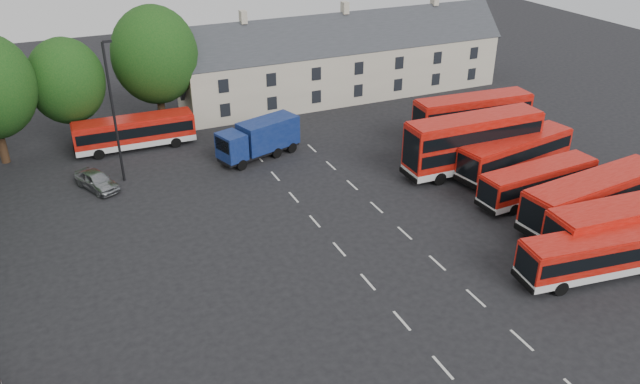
{
  "coord_description": "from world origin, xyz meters",
  "views": [
    {
      "loc": [
        -15.34,
        -29.08,
        22.32
      ],
      "look_at": [
        0.46,
        6.12,
        2.2
      ],
      "focal_mm": 35.0,
      "sensor_mm": 36.0,
      "label": 1
    }
  ],
  "objects": [
    {
      "name": "bus_dd_north",
      "position": [
        18.58,
        13.24,
        2.53
      ],
      "size": [
        10.98,
        3.25,
        4.44
      ],
      "rotation": [
        0.0,
        0.0,
        -0.07
      ],
      "color": "silver",
      "rests_on": "ground"
    },
    {
      "name": "bus_north",
      "position": [
        -9.31,
        24.34,
        1.75
      ],
      "size": [
        10.36,
        2.61,
        2.92
      ],
      "rotation": [
        0.0,
        0.0,
        -0.02
      ],
      "color": "silver",
      "rests_on": "ground"
    },
    {
      "name": "lane_markings",
      "position": [
        2.5,
        2.0,
        0.01
      ],
      "size": [
        5.15,
        33.8,
        0.01
      ],
      "color": "beige",
      "rests_on": "ground"
    },
    {
      "name": "ground",
      "position": [
        0.0,
        0.0,
        0.0
      ],
      "size": [
        140.0,
        140.0,
        0.0
      ],
      "primitive_type": "plane",
      "color": "black",
      "rests_on": "ground"
    },
    {
      "name": "bus_row_a",
      "position": [
        13.09,
        -7.14,
        1.75
      ],
      "size": [
        10.52,
        3.69,
        2.91
      ],
      "rotation": [
        0.0,
        0.0,
        -0.13
      ],
      "color": "silver",
      "rests_on": "ground"
    },
    {
      "name": "bus_row_d",
      "position": [
        16.52,
        2.18,
        1.67
      ],
      "size": [
        9.92,
        2.84,
        2.77
      ],
      "rotation": [
        0.0,
        0.0,
        0.06
      ],
      "color": "silver",
      "rests_on": "ground"
    },
    {
      "name": "terrace_houses",
      "position": [
        14.0,
        30.0,
        3.86
      ],
      "size": [
        35.7,
        7.13,
        10.06
      ],
      "color": "beige",
      "rests_on": "ground"
    },
    {
      "name": "bus_row_b",
      "position": [
        17.35,
        -5.58,
        2.03
      ],
      "size": [
        12.13,
        3.66,
        3.38
      ],
      "rotation": [
        0.0,
        0.0,
        -0.08
      ],
      "color": "silver",
      "rests_on": "ground"
    },
    {
      "name": "silver_car",
      "position": [
        -13.45,
        17.57,
        0.75
      ],
      "size": [
        3.46,
        4.72,
        1.49
      ],
      "primitive_type": "imported",
      "rotation": [
        0.0,
        0.0,
        0.44
      ],
      "color": "#9A9DA1",
      "rests_on": "ground"
    },
    {
      "name": "box_truck",
      "position": [
        0.16,
        18.08,
        1.81
      ],
      "size": [
        7.71,
        4.42,
        3.22
      ],
      "rotation": [
        0.0,
        0.0,
        0.31
      ],
      "color": "black",
      "rests_on": "ground"
    },
    {
      "name": "bus_row_e",
      "position": [
        18.11,
        6.69,
        1.86
      ],
      "size": [
        11.21,
        4.26,
        3.09
      ],
      "rotation": [
        0.0,
        0.0,
        0.17
      ],
      "color": "silver",
      "rests_on": "ground"
    },
    {
      "name": "lamppost",
      "position": [
        -11.31,
        18.27,
        6.02
      ],
      "size": [
        0.78,
        0.31,
        11.29
      ],
      "rotation": [
        0.0,
        0.0,
        -0.05
      ],
      "color": "black",
      "rests_on": "ground"
    },
    {
      "name": "bus_dd_south",
      "position": [
        15.07,
        8.37,
        2.72
      ],
      "size": [
        11.69,
        2.94,
        4.77
      ],
      "rotation": [
        0.0,
        0.0,
        -0.02
      ],
      "color": "silver",
      "rests_on": "ground"
    },
    {
      "name": "bus_row_c",
      "position": [
        17.87,
        -1.87,
        2.03
      ],
      "size": [
        12.18,
        3.96,
        3.38
      ],
      "rotation": [
        0.0,
        0.0,
        0.1
      ],
      "color": "silver",
      "rests_on": "ground"
    }
  ]
}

